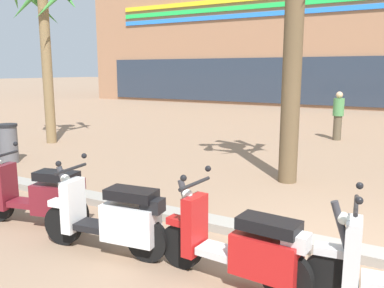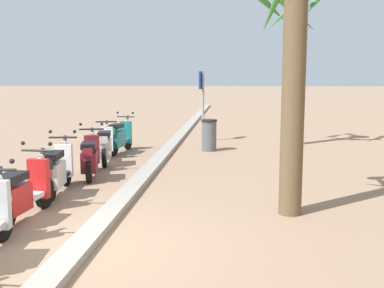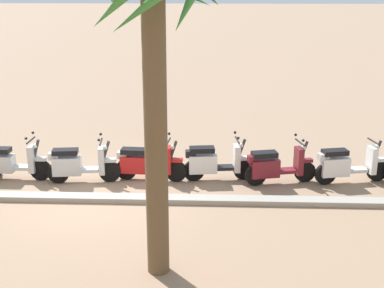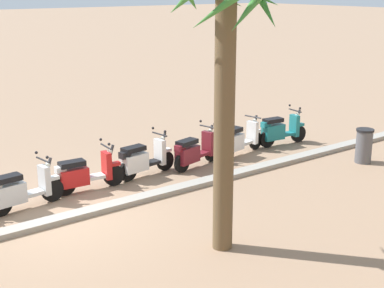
% 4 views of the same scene
% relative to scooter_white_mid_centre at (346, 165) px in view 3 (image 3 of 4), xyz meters
% --- Properties ---
extents(ground_plane, '(200.00, 200.00, 0.00)m').
position_rel_scooter_white_mid_centre_xyz_m(ground_plane, '(5.95, 1.17, -0.46)').
color(ground_plane, '#93755B').
extents(curb_strip, '(60.00, 0.36, 0.12)m').
position_rel_scooter_white_mid_centre_xyz_m(curb_strip, '(5.95, 1.32, -0.40)').
color(curb_strip, gray).
rests_on(curb_strip, ground).
extents(scooter_white_mid_centre, '(1.84, 0.70, 1.04)m').
position_rel_scooter_white_mid_centre_xyz_m(scooter_white_mid_centre, '(0.00, 0.00, 0.00)').
color(scooter_white_mid_centre, black).
rests_on(scooter_white_mid_centre, ground).
extents(scooter_maroon_lead_nearest, '(1.75, 0.70, 1.17)m').
position_rel_scooter_white_mid_centre_xyz_m(scooter_maroon_lead_nearest, '(1.71, 0.13, -0.01)').
color(scooter_maroon_lead_nearest, black).
rests_on(scooter_maroon_lead_nearest, ground).
extents(scooter_white_mid_front, '(1.76, 0.58, 1.17)m').
position_rel_scooter_white_mid_centre_xyz_m(scooter_white_mid_front, '(3.20, -0.06, 0.00)').
color(scooter_white_mid_front, black).
rests_on(scooter_white_mid_front, ground).
extents(scooter_red_second_in_line, '(1.77, 0.56, 1.17)m').
position_rel_scooter_white_mid_centre_xyz_m(scooter_red_second_in_line, '(4.85, 0.01, -0.02)').
color(scooter_red_second_in_line, black).
rests_on(scooter_red_second_in_line, ground).
extents(scooter_silver_tail_end, '(1.76, 0.58, 1.17)m').
position_rel_scooter_white_mid_centre_xyz_m(scooter_silver_tail_end, '(6.47, 0.23, -0.00)').
color(scooter_silver_tail_end, black).
rests_on(scooter_silver_tail_end, ground).
extents(scooter_silver_mid_rear, '(1.74, 0.56, 1.17)m').
position_rel_scooter_white_mid_centre_xyz_m(scooter_silver_mid_rear, '(8.18, 0.10, -0.01)').
color(scooter_silver_mid_rear, black).
rests_on(scooter_silver_mid_rear, ground).
extents(palm_tree_by_mall_entrance, '(2.20, 2.12, 5.26)m').
position_rel_scooter_white_mid_centre_xyz_m(palm_tree_by_mall_entrance, '(4.11, 4.20, 3.50)').
color(palm_tree_by_mall_entrance, brown).
rests_on(palm_tree_by_mall_entrance, ground).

